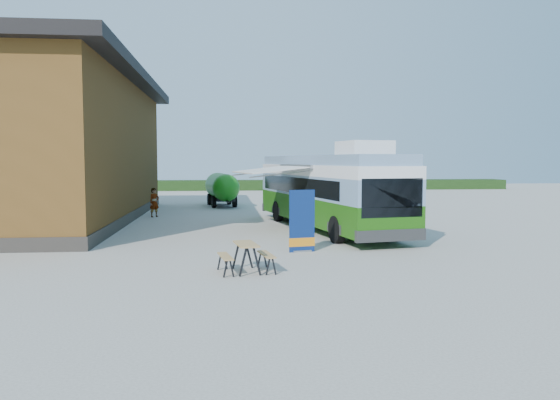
{
  "coord_description": "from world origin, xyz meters",
  "views": [
    {
      "loc": [
        -1.89,
        -18.69,
        3.05
      ],
      "look_at": [
        0.44,
        3.93,
        1.4
      ],
      "focal_mm": 35.0,
      "sensor_mm": 36.0,
      "label": 1
    }
  ],
  "objects": [
    {
      "name": "ground",
      "position": [
        0.0,
        0.0,
        0.0
      ],
      "size": [
        100.0,
        100.0,
        0.0
      ],
      "primitive_type": "plane",
      "color": "#BCB7AD",
      "rests_on": "ground"
    },
    {
      "name": "bus",
      "position": [
        2.63,
        5.09,
        1.8
      ],
      "size": [
        4.86,
        12.56,
        3.78
      ],
      "rotation": [
        0.0,
        0.0,
        0.19
      ],
      "color": "#2F6E12",
      "rests_on": "ground"
    },
    {
      "name": "barn",
      "position": [
        -10.5,
        10.0,
        3.59
      ],
      "size": [
        9.6,
        21.2,
        7.5
      ],
      "color": "brown",
      "rests_on": "ground"
    },
    {
      "name": "person_b",
      "position": [
        1.87,
        11.36,
        0.86
      ],
      "size": [
        0.93,
        1.03,
        1.72
      ],
      "primitive_type": "imported",
      "rotation": [
        0.0,
        0.0,
        -1.98
      ],
      "color": "#999999",
      "rests_on": "ground"
    },
    {
      "name": "person_a",
      "position": [
        -5.64,
        11.17,
        0.79
      ],
      "size": [
        0.68,
        0.66,
        1.58
      ],
      "primitive_type": "imported",
      "rotation": [
        0.0,
        0.0,
        0.7
      ],
      "color": "#999999",
      "rests_on": "ground"
    },
    {
      "name": "awning",
      "position": [
        0.24,
        4.97,
        2.76
      ],
      "size": [
        3.25,
        4.48,
        0.51
      ],
      "rotation": [
        0.0,
        0.0,
        0.19
      ],
      "color": "white",
      "rests_on": "ground"
    },
    {
      "name": "banner",
      "position": [
        0.68,
        -0.83,
        0.85
      ],
      "size": [
        0.89,
        0.29,
        2.08
      ],
      "rotation": [
        0.0,
        0.0,
        0.19
      ],
      "color": "navy",
      "rests_on": "ground"
    },
    {
      "name": "hedge",
      "position": [
        8.0,
        38.0,
        0.5
      ],
      "size": [
        40.0,
        3.0,
        1.0
      ],
      "primitive_type": "cube",
      "color": "#264419",
      "rests_on": "ground"
    },
    {
      "name": "slurry_tanker",
      "position": [
        -2.06,
        17.99,
        1.26
      ],
      "size": [
        2.32,
        5.89,
        2.19
      ],
      "rotation": [
        0.0,
        0.0,
        0.15
      ],
      "color": "#1A7B16",
      "rests_on": "ground"
    },
    {
      "name": "picnic_table",
      "position": [
        -1.31,
        -3.95,
        0.6
      ],
      "size": [
        1.58,
        1.45,
        0.8
      ],
      "rotation": [
        0.0,
        0.0,
        0.16
      ],
      "color": "tan",
      "rests_on": "ground"
    }
  ]
}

